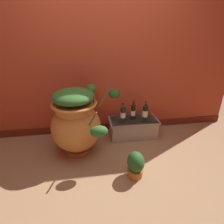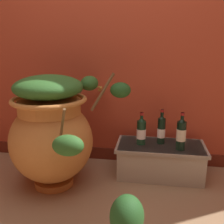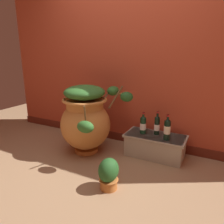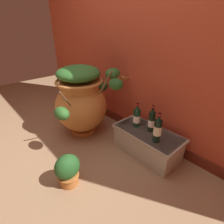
{
  "view_description": "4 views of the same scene",
  "coord_description": "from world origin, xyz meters",
  "px_view_note": "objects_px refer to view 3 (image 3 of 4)",
  "views": [
    {
      "loc": [
        -0.28,
        -1.65,
        1.58
      ],
      "look_at": [
        0.07,
        0.64,
        0.54
      ],
      "focal_mm": 28.75,
      "sensor_mm": 36.0,
      "label": 1
    },
    {
      "loc": [
        0.36,
        -1.32,
        1.15
      ],
      "look_at": [
        0.04,
        0.73,
        0.6
      ],
      "focal_mm": 41.18,
      "sensor_mm": 36.0,
      "label": 2
    },
    {
      "loc": [
        1.13,
        -1.7,
        1.33
      ],
      "look_at": [
        -0.1,
        0.68,
        0.58
      ],
      "focal_mm": 33.9,
      "sensor_mm": 36.0,
      "label": 3
    },
    {
      "loc": [
        1.4,
        -0.55,
        1.38
      ],
      "look_at": [
        0.03,
        0.68,
        0.43
      ],
      "focal_mm": 28.0,
      "sensor_mm": 36.0,
      "label": 4
    }
  ],
  "objects_px": {
    "wine_bottle_left": "(157,125)",
    "potted_shrub": "(109,173)",
    "wine_bottle_middle": "(167,129)",
    "wine_bottle_right": "(143,124)",
    "terracotta_urn": "(86,118)"
  },
  "relations": [
    {
      "from": "wine_bottle_right",
      "to": "terracotta_urn",
      "type": "bearing_deg",
      "value": -157.45
    },
    {
      "from": "wine_bottle_left",
      "to": "potted_shrub",
      "type": "relative_size",
      "value": 0.96
    },
    {
      "from": "wine_bottle_right",
      "to": "potted_shrub",
      "type": "xyz_separation_m",
      "value": [
        -0.04,
        -0.9,
        -0.25
      ]
    },
    {
      "from": "wine_bottle_left",
      "to": "wine_bottle_right",
      "type": "xyz_separation_m",
      "value": [
        -0.17,
        -0.04,
        -0.01
      ]
    },
    {
      "from": "wine_bottle_middle",
      "to": "wine_bottle_left",
      "type": "bearing_deg",
      "value": 143.47
    },
    {
      "from": "wine_bottle_left",
      "to": "wine_bottle_right",
      "type": "height_order",
      "value": "wine_bottle_left"
    },
    {
      "from": "wine_bottle_middle",
      "to": "potted_shrub",
      "type": "xyz_separation_m",
      "value": [
        -0.37,
        -0.83,
        -0.27
      ]
    },
    {
      "from": "potted_shrub",
      "to": "wine_bottle_middle",
      "type": "bearing_deg",
      "value": 66.02
    },
    {
      "from": "wine_bottle_right",
      "to": "potted_shrub",
      "type": "bearing_deg",
      "value": -92.23
    },
    {
      "from": "wine_bottle_right",
      "to": "wine_bottle_left",
      "type": "bearing_deg",
      "value": 14.35
    },
    {
      "from": "wine_bottle_left",
      "to": "wine_bottle_middle",
      "type": "bearing_deg",
      "value": -36.53
    },
    {
      "from": "terracotta_urn",
      "to": "wine_bottle_middle",
      "type": "bearing_deg",
      "value": 11.96
    },
    {
      "from": "wine_bottle_middle",
      "to": "potted_shrub",
      "type": "relative_size",
      "value": 0.98
    },
    {
      "from": "terracotta_urn",
      "to": "potted_shrub",
      "type": "xyz_separation_m",
      "value": [
        0.67,
        -0.61,
        -0.31
      ]
    },
    {
      "from": "wine_bottle_left",
      "to": "terracotta_urn",
      "type": "bearing_deg",
      "value": -159.02
    }
  ]
}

